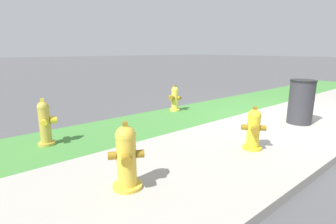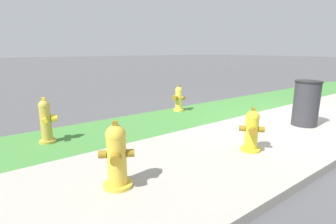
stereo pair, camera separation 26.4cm
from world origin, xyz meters
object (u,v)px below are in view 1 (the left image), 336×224
fire_hydrant_by_grass_verge (253,129)px  trash_bin (301,102)px  fire_hydrant_across_street (175,99)px  fire_hydrant_mid_block (126,157)px  fire_hydrant_near_corner (45,123)px

fire_hydrant_by_grass_verge → trash_bin: trash_bin is taller
fire_hydrant_across_street → trash_bin: bearing=-167.2°
trash_bin → fire_hydrant_mid_block: bearing=179.0°
fire_hydrant_mid_block → fire_hydrant_near_corner: (-0.26, 2.09, -0.00)m
fire_hydrant_near_corner → fire_hydrant_by_grass_verge: bearing=62.8°
fire_hydrant_by_grass_verge → fire_hydrant_near_corner: bearing=5.4°
fire_hydrant_by_grass_verge → trash_bin: 2.12m
fire_hydrant_mid_block → trash_bin: trash_bin is taller
fire_hydrant_across_street → fire_hydrant_mid_block: bearing=118.0°
fire_hydrant_mid_block → trash_bin: size_ratio=0.84×
fire_hydrant_across_street → fire_hydrant_by_grass_verge: (-0.87, -2.82, 0.01)m
fire_hydrant_near_corner → fire_hydrant_across_street: fire_hydrant_near_corner is taller
fire_hydrant_mid_block → fire_hydrant_near_corner: fire_hydrant_mid_block is taller
fire_hydrant_across_street → trash_bin: (1.24, -2.64, 0.15)m
fire_hydrant_mid_block → trash_bin: (4.27, -0.07, 0.09)m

